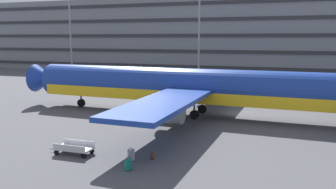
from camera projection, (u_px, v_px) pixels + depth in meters
ground_plane at (238, 116)px, 36.46m from camera, size 600.00×600.00×0.00m
terminal_structure at (271, 36)px, 81.50m from camera, size 160.60×22.17×16.90m
airliner at (190, 87)px, 36.12m from camera, size 39.36×31.84×10.12m
light_mast_far_left at (69, 8)px, 76.86m from camera, size 1.80×0.50×25.29m
light_mast_left at (199, 2)px, 67.34m from camera, size 1.80×0.50×25.68m
suitcase_purple at (128, 164)px, 21.34m from camera, size 0.32×0.49×0.88m
suitcase_upright at (131, 155)px, 22.88m from camera, size 0.44×0.45×0.90m
backpack_large at (153, 156)px, 23.26m from camera, size 0.24×0.38×0.56m
baggage_cart at (74, 148)px, 24.33m from camera, size 3.31×1.35×0.82m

